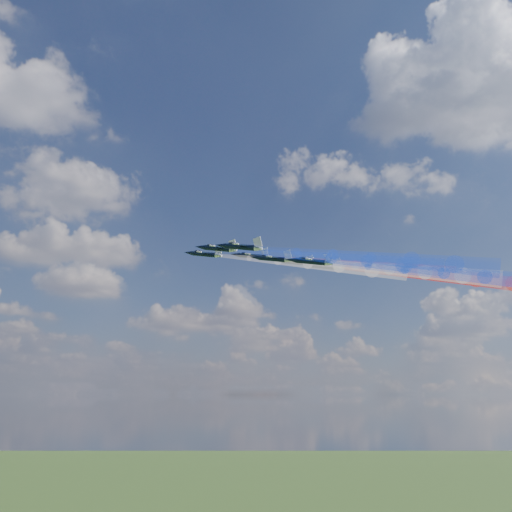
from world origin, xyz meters
TOP-DOWN VIEW (x-y plane):
  - jet_lead at (-23.67, -4.25)m, footprint 16.99×17.67m
  - trail_lead at (-2.58, -29.14)m, footprint 38.12×44.61m
  - jet_inner_left at (-25.61, -18.86)m, footprint 16.99×17.67m
  - trail_inner_left at (-4.52, -43.75)m, footprint 38.12×44.61m
  - jet_inner_right at (-9.19, -6.91)m, footprint 16.99×17.67m
  - trail_inner_right at (11.91, -31.81)m, footprint 38.12×44.61m
  - jet_outer_left at (-26.25, -35.32)m, footprint 16.99×17.67m
  - trail_outer_left at (-5.16, -60.21)m, footprint 38.12×44.61m
  - jet_center_third at (-10.04, -22.30)m, footprint 16.99×17.67m
  - trail_center_third at (11.05, -47.20)m, footprint 38.12×44.61m
  - jet_outer_right at (5.91, -9.11)m, footprint 16.99×17.67m
  - trail_outer_right at (27.00, -34.00)m, footprint 38.12×44.61m
  - jet_rear_left at (-7.56, -38.61)m, footprint 16.99×17.67m
  - trail_rear_left at (13.53, -63.51)m, footprint 38.12×44.61m
  - jet_rear_right at (5.21, -24.71)m, footprint 16.99×17.67m
  - trail_rear_right at (26.30, -49.60)m, footprint 38.12×44.61m

SIDE VIEW (x-z plane):
  - trail_rear_left at x=13.53m, z-range 115.91..130.42m
  - trail_outer_left at x=-5.16m, z-range 118.40..132.91m
  - trail_rear_right at x=26.30m, z-range 118.74..133.25m
  - trail_center_third at x=11.05m, z-range 119.85..134.36m
  - jet_rear_left at x=-7.56m, z-range 125.35..132.62m
  - trail_inner_left at x=-4.52m, z-range 121.85..136.36m
  - trail_outer_right at x=27.00m, z-range 123.16..137.67m
  - trail_lead at x=-2.58m, z-range 123.64..138.14m
  - trail_inner_right at x=11.91m, z-range 124.10..138.61m
  - jet_outer_left at x=-26.25m, z-range 127.83..135.11m
  - jet_rear_right at x=5.21m, z-range 128.17..135.45m
  - jet_center_third at x=-10.04m, z-range 129.28..136.55m
  - jet_inner_left at x=-25.61m, z-range 131.28..138.56m
  - jet_outer_right at x=5.91m, z-range 132.59..139.87m
  - jet_lead at x=-23.67m, z-range 133.07..140.34m
  - jet_inner_right at x=-9.19m, z-range 133.53..140.80m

